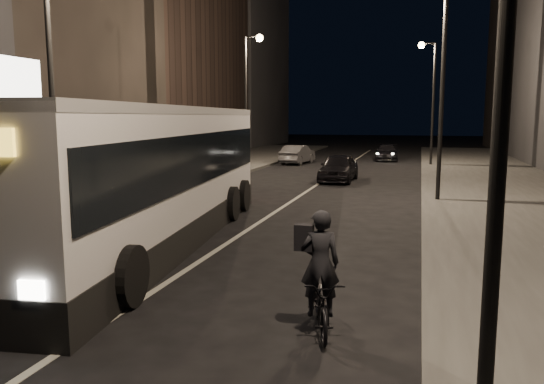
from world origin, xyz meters
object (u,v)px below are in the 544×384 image
Objects in this scene: city_bus at (150,170)px; car_near at (339,168)px; streetlight_right_far at (430,86)px; streetlight_left_near at (57,47)px; car_far at (387,153)px; streetlight_right_mid at (436,63)px; streetlight_left_far at (250,84)px; car_mid at (298,154)px; cyclist_on_bicycle at (321,292)px.

car_near is (2.79, 14.99, -1.25)m from city_bus.
streetlight_right_far is 1.00× the size of streetlight_left_near.
city_bus is 3.26× the size of car_far.
streetlight_right_mid and streetlight_right_far have the same top height.
streetlight_right_far and streetlight_left_far have the same top height.
car_near is 10.57m from car_mid.
streetlight_left_near reaches higher than car_mid.
car_mid is at bearing 85.82° from streetlight_left_near.
streetlight_right_mid is 0.60× the size of city_bus.
streetlight_right_mid and streetlight_left_near have the same top height.
car_mid is at bearing 73.04° from streetlight_left_far.
cyclist_on_bicycle reaches higher than car_far.
cyclist_on_bicycle is (5.46, -4.70, -1.31)m from city_bus.
streetlight_right_far is 12.24m from streetlight_left_far.
streetlight_left_near and streetlight_left_far have the same top height.
cyclist_on_bicycle is at bearing 109.99° from car_mid.
car_far is at bearing 53.41° from streetlight_left_far.
streetlight_right_far is at bearing 70.94° from cyclist_on_bicycle.
car_near reaches higher than car_far.
streetlight_left_far is 1.94× the size of car_far.
city_bus is at bearing -99.52° from car_near.
city_bus is at bearing 123.84° from cyclist_on_bicycle.
city_bus is 6.88× the size of cyclist_on_bicycle.
streetlight_right_far is at bearing -60.11° from car_far.
city_bus is (-7.32, -24.92, -3.39)m from streetlight_right_far.
streetlight_left_near is 11.46m from cyclist_on_bicycle.
streetlight_left_far is at bearing 94.97° from cyclist_on_bicycle.
streetlight_right_mid is 14.62m from streetlight_left_far.
cyclist_on_bicycle is (-1.86, -29.62, -4.70)m from streetlight_right_far.
cyclist_on_bicycle is (8.81, -23.62, -4.70)m from streetlight_left_far.
car_far is (1.59, 14.34, -0.11)m from car_near.
car_near is 1.04× the size of car_mid.
car_near is (-4.53, -9.93, -4.64)m from streetlight_right_far.
car_near is (6.13, 14.07, -4.64)m from streetlight_left_near.
streetlight_right_mid is 1.00× the size of streetlight_left_near.
streetlight_right_far is 1.99× the size of car_mid.
car_mid is 0.97× the size of car_far.
streetlight_right_mid is 1.00× the size of streetlight_right_far.
city_bus reaches higher than car_far.
car_near is (-4.53, 6.07, -4.64)m from streetlight_right_mid.
streetlight_left_far is 25.64m from cyclist_on_bicycle.
city_bus is at bearing 100.16° from car_mid.
streetlight_right_mid is at bearing -90.00° from streetlight_right_far.
car_far is (7.73, 10.41, -4.75)m from streetlight_left_far.
car_near is at bearing -114.53° from streetlight_right_far.
streetlight_left_near is 1.00× the size of streetlight_left_far.
streetlight_right_mid is at bearing 66.76° from cyclist_on_bicycle.
streetlight_right_far reaches higher than car_mid.
streetlight_right_mid is 12.03m from city_bus.
streetlight_right_far is 1.94× the size of car_far.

